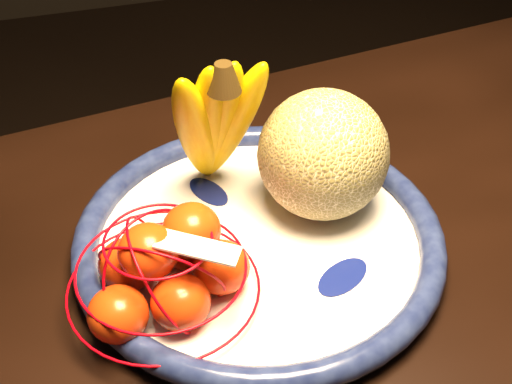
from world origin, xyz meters
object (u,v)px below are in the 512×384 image
object	(u,v)px
fruit_bowl	(259,240)
banana_bunch	(214,118)
cantaloupe	(323,155)
mandarin_bag	(167,269)

from	to	relation	value
fruit_bowl	banana_bunch	size ratio (longest dim) A/B	1.95
fruit_bowl	cantaloupe	xyz separation A→B (m)	(0.08, 0.03, 0.07)
cantaloupe	mandarin_bag	size ratio (longest dim) A/B	0.66
cantaloupe	mandarin_bag	bearing A→B (deg)	-155.78
cantaloupe	banana_bunch	bearing A→B (deg)	152.54
banana_bunch	mandarin_bag	world-z (taller)	banana_bunch
fruit_bowl	cantaloupe	world-z (taller)	cantaloupe
fruit_bowl	mandarin_bag	world-z (taller)	mandarin_bag
banana_bunch	mandarin_bag	size ratio (longest dim) A/B	0.95
banana_bunch	mandarin_bag	xyz separation A→B (m)	(-0.08, -0.13, -0.06)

